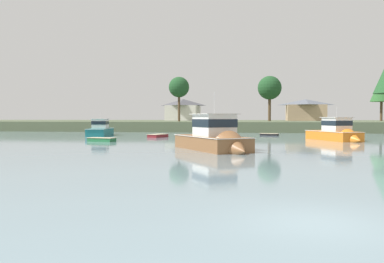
{
  "coord_description": "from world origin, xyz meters",
  "views": [
    {
      "loc": [
        -1.57,
        -11.59,
        2.9
      ],
      "look_at": [
        -8.44,
        31.01,
        1.39
      ],
      "focal_mm": 38.12,
      "sensor_mm": 36.0,
      "label": 1
    }
  ],
  "objects_px": {
    "dinghy_black": "(269,135)",
    "cruiser_teal": "(101,132)",
    "cruiser_orange": "(338,135)",
    "dinghy_maroon": "(158,136)",
    "cruiser_wood": "(217,142)",
    "dinghy_green": "(102,140)"
  },
  "relations": [
    {
      "from": "dinghy_black",
      "to": "cruiser_teal",
      "type": "height_order",
      "value": "cruiser_teal"
    },
    {
      "from": "cruiser_orange",
      "to": "cruiser_teal",
      "type": "xyz_separation_m",
      "value": [
        -34.56,
        9.46,
        -0.11
      ]
    },
    {
      "from": "dinghy_maroon",
      "to": "cruiser_wood",
      "type": "height_order",
      "value": "cruiser_wood"
    },
    {
      "from": "dinghy_green",
      "to": "dinghy_black",
      "type": "bearing_deg",
      "value": 44.0
    },
    {
      "from": "dinghy_maroon",
      "to": "cruiser_teal",
      "type": "height_order",
      "value": "cruiser_teal"
    },
    {
      "from": "dinghy_green",
      "to": "cruiser_teal",
      "type": "distance_m",
      "value": 17.04
    },
    {
      "from": "dinghy_maroon",
      "to": "cruiser_wood",
      "type": "xyz_separation_m",
      "value": [
        10.82,
        -22.35,
        0.59
      ]
    },
    {
      "from": "dinghy_green",
      "to": "dinghy_black",
      "type": "distance_m",
      "value": 28.17
    },
    {
      "from": "cruiser_wood",
      "to": "dinghy_maroon",
      "type": "bearing_deg",
      "value": 115.83
    },
    {
      "from": "cruiser_wood",
      "to": "cruiser_teal",
      "type": "height_order",
      "value": "cruiser_wood"
    },
    {
      "from": "dinghy_maroon",
      "to": "cruiser_orange",
      "type": "height_order",
      "value": "cruiser_orange"
    },
    {
      "from": "dinghy_maroon",
      "to": "cruiser_wood",
      "type": "distance_m",
      "value": 24.84
    },
    {
      "from": "dinghy_maroon",
      "to": "cruiser_orange",
      "type": "distance_m",
      "value": 24.63
    },
    {
      "from": "dinghy_maroon",
      "to": "dinghy_green",
      "type": "height_order",
      "value": "dinghy_green"
    },
    {
      "from": "cruiser_orange",
      "to": "cruiser_teal",
      "type": "bearing_deg",
      "value": 164.69
    },
    {
      "from": "cruiser_wood",
      "to": "cruiser_teal",
      "type": "distance_m",
      "value": 34.27
    },
    {
      "from": "cruiser_orange",
      "to": "dinghy_maroon",
      "type": "bearing_deg",
      "value": 168.44
    },
    {
      "from": "dinghy_maroon",
      "to": "cruiser_orange",
      "type": "bearing_deg",
      "value": -11.56
    },
    {
      "from": "dinghy_maroon",
      "to": "cruiser_teal",
      "type": "xyz_separation_m",
      "value": [
        -10.44,
        4.53,
        0.41
      ]
    },
    {
      "from": "dinghy_black",
      "to": "cruiser_orange",
      "type": "bearing_deg",
      "value": -58.89
    },
    {
      "from": "dinghy_green",
      "to": "dinghy_black",
      "type": "xyz_separation_m",
      "value": [
        20.26,
        19.57,
        -0.04
      ]
    },
    {
      "from": "dinghy_green",
      "to": "dinghy_black",
      "type": "height_order",
      "value": "dinghy_green"
    }
  ]
}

